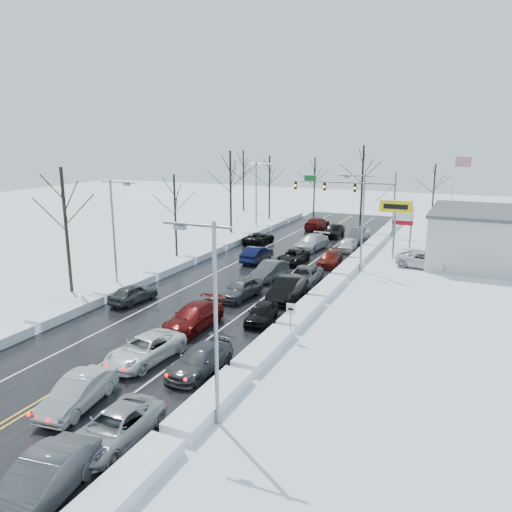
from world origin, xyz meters
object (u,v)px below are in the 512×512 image
at_px(traffic_signal_mast, 354,191).
at_px(flagpole, 454,190).
at_px(oncoming_car_0, 257,262).
at_px(tires_plus_sign, 396,211).

relative_size(traffic_signal_mast, flagpole, 1.33).
distance_m(traffic_signal_mast, flagpole, 11.90).
relative_size(flagpole, oncoming_car_0, 2.11).
height_order(traffic_signal_mast, flagpole, flagpole).
xyz_separation_m(traffic_signal_mast, flagpole, (11.72, 2.01, 0.45)).
height_order(flagpole, oncoming_car_0, flagpole).
relative_size(tires_plus_sign, oncoming_car_0, 1.26).
bearing_deg(traffic_signal_mast, tires_plus_sign, -59.54).
height_order(tires_plus_sign, oncoming_car_0, tires_plus_sign).
bearing_deg(flagpole, oncoming_car_0, -129.02).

